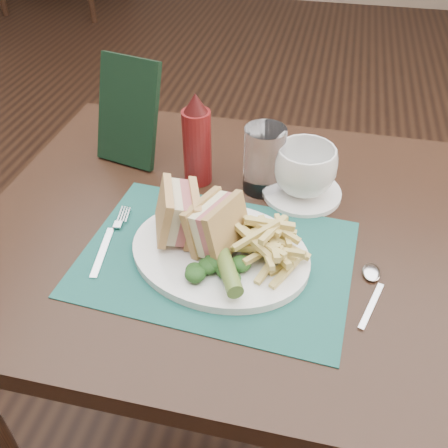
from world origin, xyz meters
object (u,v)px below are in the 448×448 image
ketchup_bottle (197,139)px  sandwich_half_b (206,220)px  placemat (216,258)px  sandwich_half_a (164,213)px  table_main (229,347)px  plate (220,253)px  check_presenter (128,112)px  saucer (302,192)px  coffee_cup (305,170)px  drinking_glass (264,160)px

ketchup_bottle → sandwich_half_b: bearing=-70.9°
placemat → sandwich_half_a: (-0.09, 0.02, 0.06)m
table_main → ketchup_bottle: size_ratio=4.84×
plate → ketchup_bottle: (-0.09, 0.21, 0.08)m
check_presenter → sandwich_half_a: bearing=-45.2°
saucer → coffee_cup: bearing=0.0°
ketchup_bottle → check_presenter: (-0.16, 0.05, 0.01)m
sandwich_half_a → ketchup_bottle: ketchup_bottle is taller
plate → drinking_glass: bearing=91.6°
saucer → check_presenter: size_ratio=0.70×
table_main → placemat: size_ratio=2.05×
placemat → sandwich_half_a: 0.11m
placemat → ketchup_bottle: size_ratio=2.36×
coffee_cup → drinking_glass: bearing=176.3°
placemat → drinking_glass: 0.23m
coffee_cup → check_presenter: size_ratio=0.55×
sandwich_half_a → coffee_cup: size_ratio=0.79×
sandwich_half_a → coffee_cup: bearing=21.0°
drinking_glass → check_presenter: check_presenter is taller
ketchup_bottle → coffee_cup: bearing=-0.9°
coffee_cup → check_presenter: check_presenter is taller
table_main → coffee_cup: (0.12, 0.11, 0.43)m
table_main → plate: (0.00, -0.09, 0.38)m
check_presenter → plate: bearing=-33.4°
sandwich_half_b → saucer: bearing=76.3°
table_main → sandwich_half_a: (-0.09, -0.08, 0.44)m
coffee_cup → check_presenter: (-0.36, 0.06, 0.05)m
coffee_cup → table_main: bearing=-136.7°
drinking_glass → plate: bearing=-99.9°
placemat → plate: bearing=33.9°
table_main → sandwich_half_b: bearing=-105.7°
placemat → sandwich_half_b: bearing=140.5°
table_main → sandwich_half_a: 0.46m
plate → check_presenter: bearing=145.4°
plate → check_presenter: 0.37m
ketchup_bottle → check_presenter: 0.17m
placemat → plate: 0.01m
sandwich_half_b → table_main: bearing=96.7°
sandwich_half_b → coffee_cup: 0.24m
sandwich_half_b → drinking_glass: (0.06, 0.20, 0.00)m
sandwich_half_b → ketchup_bottle: (-0.07, 0.19, 0.03)m
sandwich_half_a → table_main: bearing=19.3°
plate → sandwich_half_b: sandwich_half_b is taller
sandwich_half_b → ketchup_bottle: 0.21m
check_presenter → sandwich_half_b: bearing=-35.0°
sandwich_half_b → saucer: size_ratio=0.62×
placemat → sandwich_half_b: size_ratio=4.71×
table_main → saucer: size_ratio=6.00×
placemat → saucer: (0.12, 0.21, 0.00)m
coffee_cup → check_presenter: 0.37m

